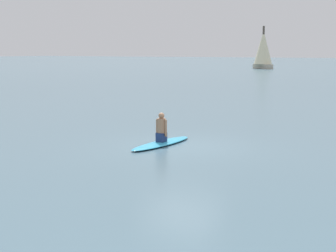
# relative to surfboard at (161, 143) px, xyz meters

# --- Properties ---
(ground_plane) EXTENTS (400.00, 400.00, 0.00)m
(ground_plane) POSITION_rel_surfboard_xyz_m (-0.15, 0.71, -0.06)
(ground_plane) COLOR slate
(surfboard) EXTENTS (3.28, 0.77, 0.11)m
(surfboard) POSITION_rel_surfboard_xyz_m (0.00, 0.00, 0.00)
(surfboard) COLOR #339EC6
(surfboard) RESTS_ON ground
(person_paddler) EXTENTS (0.33, 0.42, 0.98)m
(person_paddler) POSITION_rel_surfboard_xyz_m (0.00, 0.00, 0.50)
(person_paddler) COLOR navy
(person_paddler) RESTS_ON surfboard
(sailboat_far_left) EXTENTS (4.27, 4.28, 7.12)m
(sailboat_far_left) POSITION_rel_surfboard_xyz_m (-70.61, -23.98, 3.27)
(sailboat_far_left) COLOR #B2A893
(sailboat_far_left) RESTS_ON ground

